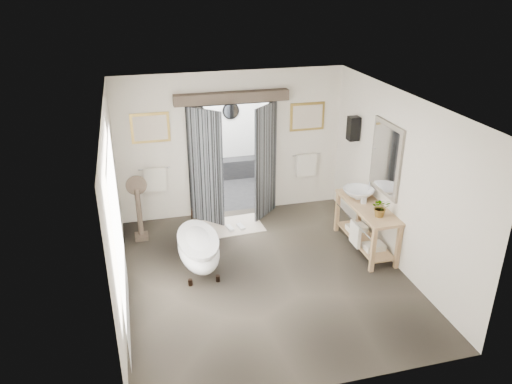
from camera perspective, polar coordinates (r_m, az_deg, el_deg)
ground_plane at (r=8.35m, az=1.05°, el=-9.50°), size 5.00×5.00×0.00m
room_shell at (r=7.37m, az=1.13°, el=2.08°), size 4.52×5.02×2.91m
shower_room at (r=11.47m, az=-4.28°, el=5.15°), size 2.22×2.01×2.51m
back_wall_dressing at (r=9.70m, az=-2.56°, el=5.71°), size 3.82×0.70×2.52m
clawfoot_tub at (r=8.46m, az=-6.61°, el=-6.30°), size 0.68×1.52×0.74m
vanity at (r=9.06m, az=12.39°, el=-3.53°), size 0.57×1.60×0.85m
pedestal_mirror at (r=9.39m, az=-13.21°, el=-2.28°), size 0.38×0.24×1.27m
rug at (r=9.83m, az=-2.85°, el=-3.91°), size 1.24×0.87×0.01m
slippers at (r=9.72m, az=-2.38°, el=-4.05°), size 0.36×0.25×0.05m
basin at (r=9.11m, az=11.62°, el=-0.20°), size 0.74×0.74×0.19m
plant at (r=8.52m, az=14.07°, el=-1.71°), size 0.36×0.34×0.33m
soap_bottle_a at (r=8.95m, az=12.22°, el=-0.74°), size 0.09×0.09×0.18m
soap_bottle_b at (r=9.39m, az=10.43°, el=0.53°), size 0.14×0.14×0.15m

